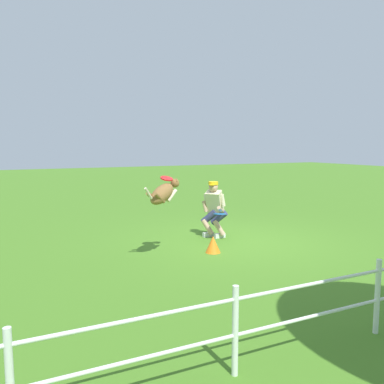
% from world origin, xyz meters
% --- Properties ---
extents(ground_plane, '(60.00, 60.00, 0.00)m').
position_xyz_m(ground_plane, '(0.00, 0.00, 0.00)').
color(ground_plane, '#487E23').
extents(person, '(0.57, 0.71, 1.29)m').
position_xyz_m(person, '(0.24, -0.62, 0.70)').
color(person, silver).
rests_on(person, ground_plane).
extents(dog, '(0.93, 0.62, 0.53)m').
position_xyz_m(dog, '(1.94, 0.47, 1.23)').
color(dog, olive).
extents(frisbee_flying, '(0.31, 0.30, 0.12)m').
position_xyz_m(frisbee_flying, '(1.82, 0.35, 1.49)').
color(frisbee_flying, red).
extents(frisbee_held, '(0.31, 0.31, 0.08)m').
position_xyz_m(frisbee_held, '(0.32, -0.24, 0.61)').
color(frisbee_held, '#2A84EB').
rests_on(frisbee_held, person).
extents(training_cone, '(0.30, 0.30, 0.33)m').
position_xyz_m(training_cone, '(0.91, 0.53, 0.17)').
color(training_cone, orange).
rests_on(training_cone, ground_plane).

